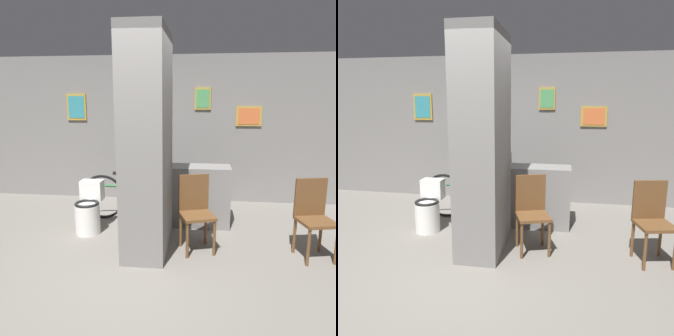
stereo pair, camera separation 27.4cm
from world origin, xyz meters
The scene contains 9 objects.
ground_plane centered at (0.00, 0.00, 0.00)m, with size 14.00×14.00×0.00m, color slate.
wall_back centered at (0.00, 2.63, 1.30)m, with size 8.00×0.09×2.60m.
pillar_center centered at (0.08, 0.50, 1.30)m, with size 0.53×1.00×2.60m.
counter_shelf centered at (0.39, 1.39, 0.44)m, with size 1.49×0.44×0.89m.
toilet centered at (-0.84, 0.93, 0.31)m, with size 0.34×0.50×0.70m.
chair_near_pillar centered at (0.66, 0.57, 0.51)m, with size 0.48×0.48×0.93m.
chair_by_doorway centered at (2.04, 0.53, 0.51)m, with size 0.46×0.46×0.93m.
bicycle centered at (-0.28, 1.47, 0.36)m, with size 1.74×0.42×0.75m.
bottle_tall centered at (0.26, 1.34, 1.00)m, with size 0.07×0.07×0.31m.
Camera 2 is at (1.04, -3.23, 1.82)m, focal length 35.00 mm.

